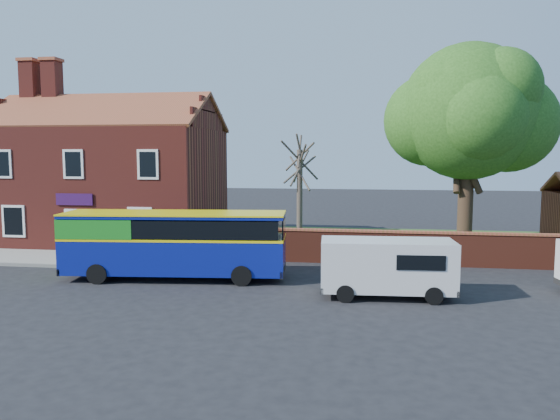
# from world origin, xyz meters

# --- Properties ---
(ground) EXTENTS (120.00, 120.00, 0.00)m
(ground) POSITION_xyz_m (0.00, 0.00, 0.00)
(ground) COLOR black
(ground) RESTS_ON ground
(pavement) EXTENTS (18.00, 3.50, 0.12)m
(pavement) POSITION_xyz_m (-7.00, 5.75, 0.06)
(pavement) COLOR gray
(pavement) RESTS_ON ground
(kerb) EXTENTS (18.00, 0.15, 0.14)m
(kerb) POSITION_xyz_m (-7.00, 4.00, 0.07)
(kerb) COLOR slate
(kerb) RESTS_ON ground
(grass_strip) EXTENTS (26.00, 12.00, 0.04)m
(grass_strip) POSITION_xyz_m (13.00, 13.00, 0.02)
(grass_strip) COLOR #426B28
(grass_strip) RESTS_ON ground
(shop_building) EXTENTS (12.30, 8.13, 10.50)m
(shop_building) POSITION_xyz_m (-7.02, 11.50, 3.41)
(shop_building) COLOR maroon
(shop_building) RESTS_ON ground
(boundary_wall) EXTENTS (22.00, 0.38, 1.60)m
(boundary_wall) POSITION_xyz_m (13.00, 7.00, 0.81)
(boundary_wall) COLOR maroon
(boundary_wall) RESTS_ON ground
(bus) EXTENTS (9.21, 3.17, 2.76)m
(bus) POSITION_xyz_m (-0.24, 2.70, 1.57)
(bus) COLOR navy
(bus) RESTS_ON ground
(van_near) EXTENTS (4.82, 2.20, 2.07)m
(van_near) POSITION_xyz_m (8.56, 1.16, 1.16)
(van_near) COLOR silver
(van_near) RESTS_ON ground
(large_tree) EXTENTS (8.82, 6.97, 10.75)m
(large_tree) POSITION_xyz_m (13.01, 11.22, 7.04)
(large_tree) COLOR black
(large_tree) RESTS_ON ground
(bare_tree) EXTENTS (2.19, 2.61, 5.84)m
(bare_tree) POSITION_xyz_m (4.30, 10.22, 3.00)
(bare_tree) COLOR #4C4238
(bare_tree) RESTS_ON ground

